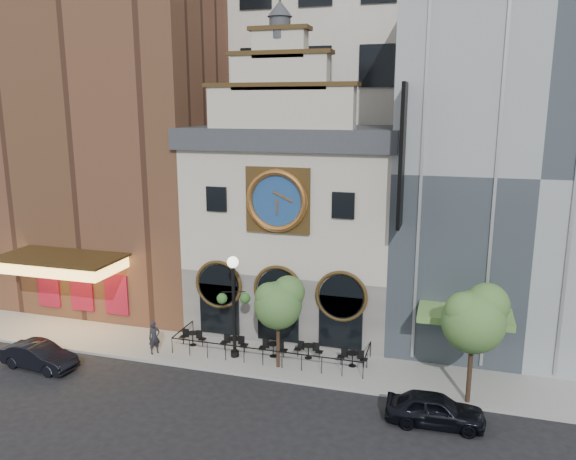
# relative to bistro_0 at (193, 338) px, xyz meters

# --- Properties ---
(ground) EXTENTS (120.00, 120.00, 0.00)m
(ground) POSITION_rel_bistro_0_xyz_m (4.69, -2.50, -0.61)
(ground) COLOR black
(ground) RESTS_ON ground
(sidewalk) EXTENTS (44.00, 5.00, 0.15)m
(sidewalk) POSITION_rel_bistro_0_xyz_m (4.69, 0.00, -0.54)
(sidewalk) COLOR gray
(sidewalk) RESTS_ON ground
(clock_building) EXTENTS (12.60, 8.78, 18.65)m
(clock_building) POSITION_rel_bistro_0_xyz_m (4.69, 5.33, 6.07)
(clock_building) COLOR #605E5B
(clock_building) RESTS_ON ground
(theater_building) EXTENTS (14.00, 15.60, 25.00)m
(theater_building) POSITION_rel_bistro_0_xyz_m (-8.31, 7.46, 11.99)
(theater_building) COLOR brown
(theater_building) RESTS_ON ground
(retail_building) EXTENTS (14.00, 14.40, 20.00)m
(retail_building) POSITION_rel_bistro_0_xyz_m (17.68, 7.49, 9.53)
(retail_building) COLOR gray
(retail_building) RESTS_ON ground
(office_tower) EXTENTS (20.00, 16.00, 40.00)m
(office_tower) POSITION_rel_bistro_0_xyz_m (4.69, 17.50, 19.39)
(office_tower) COLOR beige
(office_tower) RESTS_ON ground
(cafe_railing) EXTENTS (10.60, 2.60, 0.90)m
(cafe_railing) POSITION_rel_bistro_0_xyz_m (4.69, 0.00, -0.01)
(cafe_railing) COLOR black
(cafe_railing) RESTS_ON sidewalk
(bistro_0) EXTENTS (1.58, 0.68, 0.90)m
(bistro_0) POSITION_rel_bistro_0_xyz_m (0.00, 0.00, 0.00)
(bistro_0) COLOR black
(bistro_0) RESTS_ON sidewalk
(bistro_1) EXTENTS (1.58, 0.68, 0.90)m
(bistro_1) POSITION_rel_bistro_0_xyz_m (2.58, -0.06, 0.00)
(bistro_1) COLOR black
(bistro_1) RESTS_ON sidewalk
(bistro_2) EXTENTS (1.58, 0.68, 0.90)m
(bistro_2) POSITION_rel_bistro_0_xyz_m (4.87, -0.10, 0.00)
(bistro_2) COLOR black
(bistro_2) RESTS_ON sidewalk
(bistro_3) EXTENTS (1.58, 0.68, 0.90)m
(bistro_3) POSITION_rel_bistro_0_xyz_m (6.77, 0.24, 0.00)
(bistro_3) COLOR black
(bistro_3) RESTS_ON sidewalk
(bistro_4) EXTENTS (1.58, 0.68, 0.90)m
(bistro_4) POSITION_rel_bistro_0_xyz_m (9.23, -0.03, 0.00)
(bistro_4) COLOR black
(bistro_4) RESTS_ON sidewalk
(car_right) EXTENTS (4.31, 1.89, 1.44)m
(car_right) POSITION_rel_bistro_0_xyz_m (13.59, -4.25, 0.11)
(car_right) COLOR black
(car_right) RESTS_ON ground
(car_left) EXTENTS (4.32, 1.90, 1.38)m
(car_left) POSITION_rel_bistro_0_xyz_m (-6.60, -4.64, 0.08)
(car_left) COLOR black
(car_left) RESTS_ON ground
(pedestrian) EXTENTS (0.76, 0.80, 1.84)m
(pedestrian) POSITION_rel_bistro_0_xyz_m (-1.53, -1.57, 0.46)
(pedestrian) COLOR black
(pedestrian) RESTS_ON sidewalk
(lamppost) EXTENTS (1.74, 0.99, 5.66)m
(lamppost) POSITION_rel_bistro_0_xyz_m (2.86, -0.69, 3.04)
(lamppost) COLOR black
(lamppost) RESTS_ON sidewalk
(tree_left) EXTENTS (2.56, 2.46, 4.93)m
(tree_left) POSITION_rel_bistro_0_xyz_m (5.55, -1.18, 3.15)
(tree_left) COLOR #382619
(tree_left) RESTS_ON sidewalk
(tree_right) EXTENTS (2.94, 2.83, 5.67)m
(tree_right) POSITION_rel_bistro_0_xyz_m (15.04, -2.06, 3.69)
(tree_right) COLOR #382619
(tree_right) RESTS_ON sidewalk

